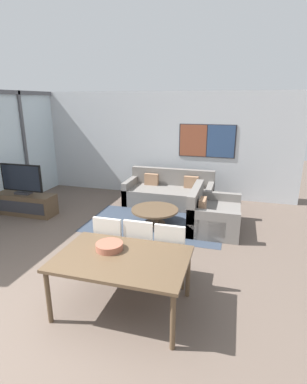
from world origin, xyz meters
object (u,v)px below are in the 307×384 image
object	(u,v)px
sofa_side	(211,215)
dining_chair_left	(111,243)
tv_console	(25,204)
sofa_main	(170,193)
television	(22,179)
fruit_bowl	(109,246)
dining_chair_centre	(141,246)
dining_table	(122,262)
coffee_table	(155,213)
dining_chair_right	(171,251)

from	to	relation	value
sofa_side	dining_chair_left	world-z (taller)	dining_chair_left
tv_console	sofa_main	distance (m)	3.51
television	fruit_bowl	bearing A→B (deg)	-36.30
television	dining_chair_centre	distance (m)	3.89
dining_table	coffee_table	bearing A→B (deg)	97.24
tv_console	dining_table	size ratio (longest dim) A/B	0.92
sofa_side	dining_table	xyz separation A→B (m)	(-0.83, -2.88, 0.39)
television	dining_chair_left	bearing A→B (deg)	-30.92
sofa_main	fruit_bowl	xyz separation A→B (m)	(0.13, -4.02, 0.51)
sofa_side	coffee_table	world-z (taller)	sofa_side
dining_chair_right	fruit_bowl	size ratio (longest dim) A/B	2.74
tv_console	sofa_side	distance (m)	4.29
dining_table	dining_chair_right	bearing A→B (deg)	57.33
tv_console	coffee_table	size ratio (longest dim) A/B	1.47
sofa_side	dining_chair_left	size ratio (longest dim) A/B	1.43
sofa_main	dining_table	world-z (taller)	sofa_main
dining_chair_centre	sofa_side	bearing A→B (deg)	68.91
tv_console	dining_chair_left	xyz separation A→B (m)	(2.98, -1.79, 0.27)
dining_chair_right	fruit_bowl	xyz separation A→B (m)	(-0.68, -0.58, 0.26)
television	dining_chair_centre	size ratio (longest dim) A/B	1.10
tv_console	dining_chair_left	bearing A→B (deg)	-30.91
fruit_bowl	dining_chair_centre	bearing A→B (deg)	69.52
dining_chair_left	dining_chair_centre	distance (m)	0.46
dining_table	fruit_bowl	xyz separation A→B (m)	(-0.22, 0.14, 0.12)
sofa_main	dining_chair_right	world-z (taller)	dining_chair_right
coffee_table	tv_console	bearing A→B (deg)	-175.53
television	tv_console	bearing A→B (deg)	-90.00
television	coffee_table	bearing A→B (deg)	4.46
tv_console	fruit_bowl	bearing A→B (deg)	-36.29
sofa_main	fruit_bowl	bearing A→B (deg)	-88.21
sofa_side	coffee_table	bearing A→B (deg)	96.43
tv_console	dining_table	distance (m)	4.28
sofa_side	coffee_table	xyz separation A→B (m)	(-1.18, -0.13, -0.01)
sofa_side	coffee_table	size ratio (longest dim) A/B	1.35
tv_console	coffee_table	world-z (taller)	tv_console
sofa_main	dining_chair_centre	size ratio (longest dim) A/B	2.30
dining_table	dining_chair_right	distance (m)	0.87
television	sofa_main	distance (m)	3.55
dining_chair_right	television	bearing A→B (deg)	155.39
dining_table	dining_chair_right	size ratio (longest dim) A/B	1.70
television	dining_chair_left	distance (m)	3.49
dining_table	fruit_bowl	distance (m)	0.29
dining_chair_centre	dining_chair_right	distance (m)	0.46
sofa_side	dining_table	bearing A→B (deg)	164.00
television	fruit_bowl	distance (m)	4.00
coffee_table	television	bearing A→B (deg)	-175.54
coffee_table	dining_chair_right	bearing A→B (deg)	-68.24
tv_console	sofa_side	size ratio (longest dim) A/B	1.09
dining_chair_left	dining_chair_centre	world-z (taller)	same
coffee_table	dining_table	xyz separation A→B (m)	(0.35, -2.75, 0.41)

